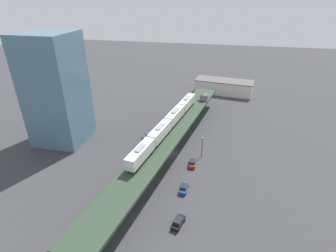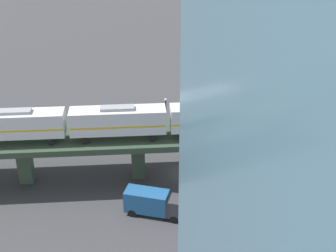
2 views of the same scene
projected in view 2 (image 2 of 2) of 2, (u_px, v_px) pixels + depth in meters
ground_plane at (186, 174)px, 64.79m from camera, size 400.00×400.00×0.00m
elevated_viaduct at (188, 137)px, 62.10m from camera, size 24.30×92.06×6.80m
subway_train at (168, 119)px, 59.07m from camera, size 11.43×49.53×4.45m
street_car_blue at (273, 129)px, 74.50m from camera, size 2.13×4.49×1.89m
street_car_black at (336, 120)px, 77.57m from camera, size 2.88×4.72×1.89m
street_car_red at (203, 136)px, 72.56m from camera, size 2.14×4.49×1.89m
delivery_truck at (154, 202)px, 56.08m from camera, size 5.39×7.41×3.20m
street_lamp at (166, 115)px, 71.82m from camera, size 0.44×0.44×6.94m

